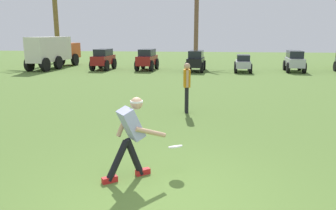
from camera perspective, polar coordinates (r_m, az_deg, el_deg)
ground_plane at (r=5.05m, az=-0.91°, el=-16.67°), size 80.00×80.00×0.00m
frisbee_thrower at (r=5.59m, az=-6.50°, el=-4.95°), size 1.05×0.63×1.41m
frisbee_in_flight at (r=5.87m, az=1.29°, el=-7.26°), size 0.36×0.36×0.09m
teammate_near_sideline at (r=10.19m, az=3.30°, el=3.84°), size 0.24×0.50×1.56m
parked_car_slot_a at (r=22.96m, az=-11.20°, el=7.91°), size 1.27×2.39×1.40m
parked_car_slot_b at (r=22.39m, az=-3.67°, el=8.01°), size 1.33×2.42×1.40m
parked_car_slot_c at (r=21.67m, az=4.88°, el=7.79°), size 1.31×2.46×1.34m
parked_car_slot_d at (r=21.75m, az=12.92°, el=7.12°), size 1.24×2.26×1.10m
parked_car_slot_e at (r=22.92m, az=21.17°, el=7.25°), size 1.37×2.49×1.34m
box_truck at (r=24.94m, az=-19.24°, el=8.93°), size 1.73×5.97×2.20m
palm_tree_far_left at (r=30.19m, az=-19.02°, el=15.00°), size 3.60×2.99×7.28m
palm_tree_left_of_centre at (r=28.08m, az=4.96°, el=15.83°), size 3.19×3.23×7.06m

